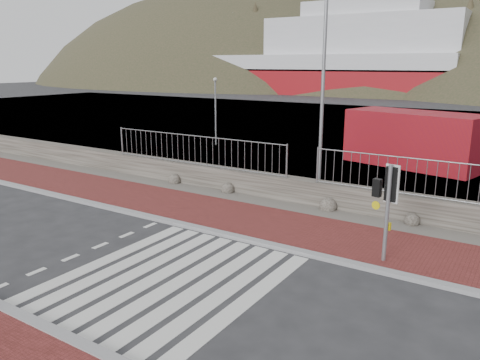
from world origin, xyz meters
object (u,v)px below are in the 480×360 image
Objects in this scene: streetlight at (326,88)px; shipping_container at (414,139)px; ferry at (325,61)px; traffic_signal_far at (387,193)px.

streetlight is 8.62m from shipping_container.
streetlight is at bearing -67.26° from ferry.
shipping_container is at bearing -62.91° from ferry.
traffic_signal_far is at bearing -65.99° from ferry.
traffic_signal_far is 0.35× the size of streetlight.
traffic_signal_far is at bearing -62.24° from streetlight.
shipping_container is (1.42, 8.03, -2.79)m from streetlight.
traffic_signal_far is 6.18m from streetlight.
streetlight is (25.05, -59.78, -1.25)m from ferry.
ferry is at bearing -53.33° from traffic_signal_far.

